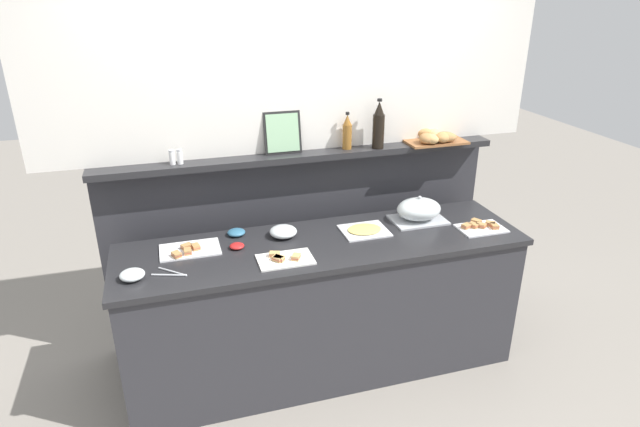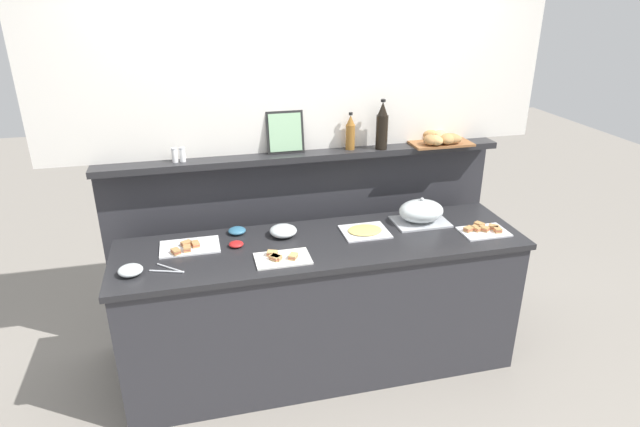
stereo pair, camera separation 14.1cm
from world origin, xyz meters
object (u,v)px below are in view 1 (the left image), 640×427
Objects in this scene: sandwich_platter_rear at (189,250)px; glass_bowl_large at (283,232)px; pepper_shaker at (180,157)px; condiment_bowl_cream at (237,246)px; cold_cuts_platter at (364,230)px; salt_shaker at (172,157)px; wine_bottle_dark at (379,126)px; vinegar_bottle_amber at (347,133)px; bread_basket at (436,137)px; condiment_bowl_red at (236,232)px; serving_tongs at (172,273)px; glass_bowl_medium at (132,275)px; sandwich_platter_front at (284,259)px; framed_picture at (283,133)px; serving_cloche at (419,210)px; sandwich_platter_side at (481,227)px.

glass_bowl_large is at bearing 3.45° from sandwich_platter_rear.
sandwich_platter_rear is 0.55m from pepper_shaker.
pepper_shaker is (-0.25, 0.36, 0.45)m from condiment_bowl_cream.
salt_shaker reaches higher than cold_cuts_platter.
vinegar_bottle_amber is (-0.20, 0.04, -0.04)m from wine_bottle_dark.
glass_bowl_large is 0.69× the size of vinegar_bottle_amber.
condiment_bowl_cream is 0.21× the size of bread_basket.
cold_cuts_platter is at bearing -8.58° from glass_bowl_large.
serving_tongs is at bearing -136.51° from condiment_bowl_red.
vinegar_bottle_amber is 0.59× the size of bread_basket.
glass_bowl_medium is 1.46× the size of pepper_shaker.
vinegar_bottle_amber reaches higher than condiment_bowl_red.
glass_bowl_medium reaches higher than serving_tongs.
serving_tongs is (-0.60, 0.02, -0.01)m from sandwich_platter_front.
framed_picture is at bearing 38.88° from serving_tongs.
bread_basket reaches higher than serving_cloche.
glass_bowl_medium is (-0.85, -0.27, -0.01)m from glass_bowl_large.
cold_cuts_platter is at bearing 9.93° from serving_tongs.
serving_tongs is 2.05× the size of salt_shaker.
salt_shaker is at bearing 178.75° from wine_bottle_dark.
salt_shaker reaches higher than condiment_bowl_cream.
pepper_shaker is (0.01, 0.32, 0.45)m from sandwich_platter_rear.
wine_bottle_dark reaches higher than cold_cuts_platter.
glass_bowl_medium is 1.51× the size of condiment_bowl_cream.
cold_cuts_platter is (1.04, -0.04, -0.00)m from sandwich_platter_rear.
serving_cloche is 1.90× the size of serving_tongs.
serving_cloche is 0.98m from framed_picture.
sandwich_platter_rear reaches higher than cold_cuts_platter.
sandwich_platter_front is at bearing -103.43° from framed_picture.
glass_bowl_large is 0.52× the size of wine_bottle_dark.
glass_bowl_large is at bearing -166.65° from bread_basket.
condiment_bowl_red is (-0.27, 0.10, -0.01)m from glass_bowl_large.
condiment_bowl_cream is (-1.48, 0.17, 0.00)m from sandwich_platter_side.
bread_basket is at bearing -3.53° from vinegar_bottle_amber.
cold_cuts_platter is 0.63m from vinegar_bottle_amber.
framed_picture is at bearing 176.41° from vinegar_bottle_amber.
sandwich_platter_rear is 0.84× the size of bread_basket.
cold_cuts_platter is 0.83m from bread_basket.
framed_picture is at bearing 76.57° from sandwich_platter_front.
pepper_shaker is at bearing 178.70° from wine_bottle_dark.
bread_basket is at bearing 28.57° from cold_cuts_platter.
salt_shaker is at bearing -176.72° from framed_picture.
sandwich_platter_front is at bearing -154.49° from bread_basket.
salt_shaker is 0.34× the size of framed_picture.
condiment_bowl_cream is at bearing 18.91° from glass_bowl_medium.
salt_shaker is 0.04m from pepper_shaker.
sandwich_platter_side is 1.87m from pepper_shaker.
glass_bowl_medium reaches higher than sandwich_platter_side.
serving_tongs is 1.10m from framed_picture.
salt_shaker is (-1.08, -0.01, -0.06)m from vinegar_bottle_amber.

